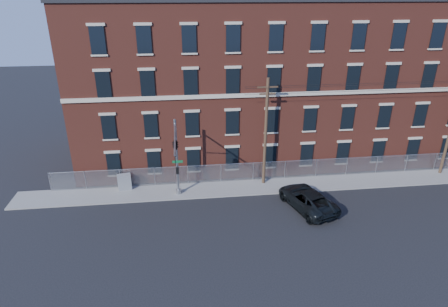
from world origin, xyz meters
name	(u,v)px	position (x,y,z in m)	size (l,w,h in m)	color
ground	(254,218)	(0.00, 0.00, 0.00)	(140.00, 140.00, 0.00)	black
sidewalk	(366,180)	(12.00, 5.00, 0.06)	(65.00, 3.00, 0.12)	gray
mill_building	(340,77)	(12.00, 13.93, 8.15)	(55.30, 14.32, 16.30)	brown
chain_link_fence	(362,165)	(12.00, 6.30, 1.06)	(59.06, 0.06, 1.85)	#A5A8AD
traffic_signal_mast	(176,149)	(-6.00, 2.18, 5.39)	(0.90, 6.75, 7.00)	#9EA0A5
utility_pole_near	(266,131)	(2.00, 5.60, 5.34)	(1.80, 0.28, 10.00)	#483624
pickup_truck	(307,199)	(4.73, 1.01, 0.83)	(2.75, 5.96, 1.66)	black
utility_cabinet	(124,182)	(-10.87, 5.83, 0.87)	(1.19, 0.60, 1.49)	gray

